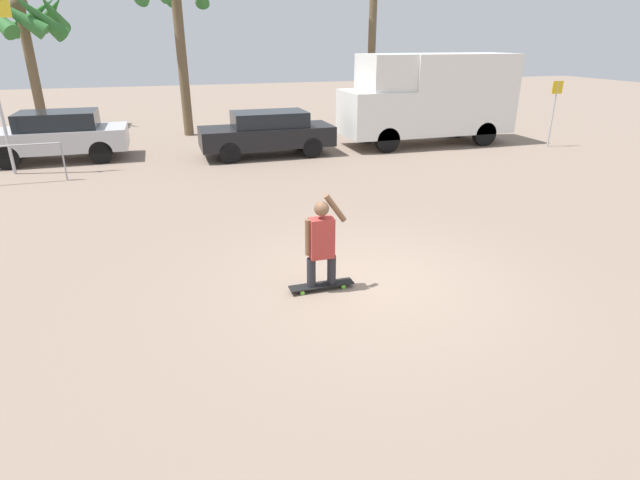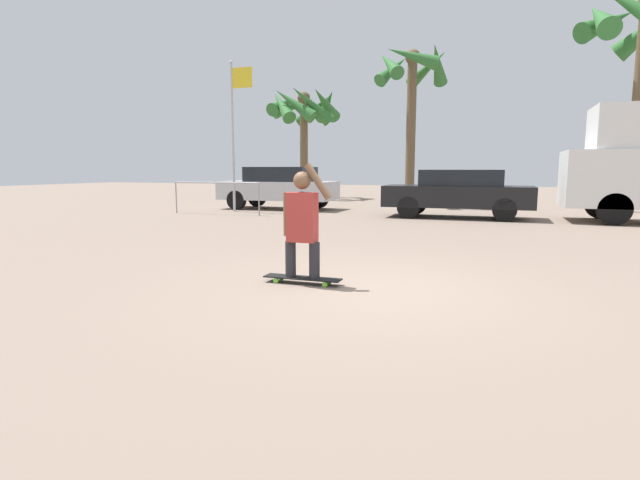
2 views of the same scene
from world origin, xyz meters
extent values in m
plane|color=gray|center=(0.00, 0.00, 0.00)|extent=(80.00, 80.00, 0.00)
cube|color=black|center=(-0.89, 0.03, 0.08)|extent=(1.05, 0.22, 0.02)
cylinder|color=#66C633|center=(-1.23, -0.06, 0.03)|extent=(0.07, 0.03, 0.07)
cylinder|color=#66C633|center=(-1.23, 0.12, 0.03)|extent=(0.07, 0.03, 0.07)
cylinder|color=#66C633|center=(-0.55, -0.06, 0.03)|extent=(0.07, 0.03, 0.07)
cylinder|color=#66C633|center=(-0.55, 0.12, 0.03)|extent=(0.07, 0.03, 0.07)
cylinder|color=#28282D|center=(-1.06, 0.03, 0.32)|extent=(0.14, 0.14, 0.48)
cylinder|color=#28282D|center=(-0.72, 0.03, 0.32)|extent=(0.14, 0.14, 0.48)
cube|color=#B23833|center=(-0.89, 0.03, 0.88)|extent=(0.37, 0.22, 0.64)
sphere|color=brown|center=(-0.89, 0.03, 1.36)|extent=(0.23, 0.23, 0.23)
cylinder|color=brown|center=(-1.11, 0.03, 0.92)|extent=(0.09, 0.09, 0.57)
cylinder|color=brown|center=(-0.67, 0.03, 1.35)|extent=(0.37, 0.09, 0.47)
cylinder|color=black|center=(4.49, 9.29, 0.43)|extent=(0.87, 0.28, 0.87)
cylinder|color=black|center=(4.49, 11.18, 0.43)|extent=(0.87, 0.28, 0.87)
cube|color=white|center=(4.40, 10.23, 1.23)|extent=(2.24, 2.17, 1.59)
cube|color=black|center=(3.95, 10.23, 1.55)|extent=(0.04, 1.85, 0.80)
cube|color=white|center=(4.73, 10.23, 2.64)|extent=(1.57, 2.00, 1.22)
cylinder|color=black|center=(-1.03, 9.27, 0.34)|extent=(0.68, 0.22, 0.68)
cylinder|color=black|center=(-1.03, 10.75, 0.34)|extent=(0.68, 0.22, 0.68)
cylinder|color=black|center=(1.73, 9.27, 0.34)|extent=(0.68, 0.22, 0.68)
cylinder|color=black|center=(1.73, 10.75, 0.34)|extent=(0.68, 0.22, 0.68)
cube|color=black|center=(0.35, 10.01, 0.67)|extent=(4.45, 1.70, 0.65)
cube|color=black|center=(0.46, 10.01, 1.24)|extent=(2.45, 1.50, 0.49)
cylinder|color=black|center=(-7.63, 10.50, 0.36)|extent=(0.72, 0.22, 0.72)
cylinder|color=black|center=(-7.63, 12.19, 0.36)|extent=(0.72, 0.22, 0.72)
cylinder|color=black|center=(-4.97, 10.50, 0.36)|extent=(0.72, 0.22, 0.72)
cylinder|color=black|center=(-4.97, 12.19, 0.36)|extent=(0.72, 0.22, 0.72)
cube|color=#BCBCC1|center=(-6.30, 11.35, 0.70)|extent=(4.29, 1.92, 0.68)
cube|color=black|center=(-6.19, 11.35, 1.31)|extent=(2.36, 1.69, 0.53)
cylinder|color=brown|center=(5.89, 14.24, 3.51)|extent=(0.33, 0.33, 7.02)
cone|color=#2D6B2D|center=(4.98, 15.23, 6.72)|extent=(2.56, 2.44, 1.70)
cone|color=#2D6B2D|center=(4.55, 14.10, 6.63)|extent=(1.03, 2.79, 1.98)
cone|color=#2D6B2D|center=(5.37, 12.99, 6.52)|extent=(2.68, 1.70, 2.26)
cylinder|color=brown|center=(-1.94, 14.92, 2.98)|extent=(0.38, 0.38, 5.96)
sphere|color=brown|center=(-1.94, 14.92, 5.96)|extent=(0.61, 0.61, 0.61)
cone|color=#2D6B2D|center=(-0.94, 14.87, 5.62)|extent=(0.67, 1.99, 1.61)
cone|color=#2D6B2D|center=(-1.46, 15.80, 5.65)|extent=(2.03, 1.45, 1.52)
cone|color=#2D6B2D|center=(-2.83, 15.39, 5.63)|extent=(1.41, 2.01, 1.59)
cone|color=#2D6B2D|center=(-2.78, 14.37, 5.66)|extent=(1.58, 1.98, 1.51)
cone|color=#2D6B2D|center=(-1.79, 13.93, 5.78)|extent=(2.14, 0.86, 1.15)
cylinder|color=brown|center=(-8.01, 18.43, 2.54)|extent=(0.41, 0.41, 5.09)
sphere|color=brown|center=(-8.01, 18.43, 5.09)|extent=(0.65, 0.65, 0.65)
cone|color=#2D6B2D|center=(-6.81, 18.26, 4.75)|extent=(1.01, 2.53, 1.73)
cone|color=#2D6B2D|center=(-7.00, 19.10, 4.77)|extent=(1.94, 2.44, 1.68)
cone|color=#2D6B2D|center=(-7.78, 19.62, 4.68)|extent=(2.48, 1.11, 1.92)
cone|color=#2D6B2D|center=(-8.88, 19.26, 4.84)|extent=(2.22, 2.28, 1.48)
cone|color=#2D6B2D|center=(-9.22, 18.52, 4.84)|extent=(0.87, 2.56, 1.46)
cone|color=#2D6B2D|center=(-8.85, 17.55, 4.67)|extent=(2.17, 2.14, 1.97)
cone|color=#2D6B2D|center=(-8.04, 17.21, 4.67)|extent=(2.40, 0.75, 1.94)
cone|color=#2D6B2D|center=(-7.25, 17.47, 4.63)|extent=(2.24, 1.97, 2.05)
cylinder|color=#B7B7BC|center=(-7.34, 9.81, 2.55)|extent=(0.09, 0.09, 5.09)
sphere|color=#B7B7BC|center=(-7.34, 9.81, 5.14)|extent=(0.12, 0.12, 0.12)
cube|color=yellow|center=(-6.92, 9.81, 4.60)|extent=(0.75, 0.02, 0.68)
cylinder|color=#99999E|center=(-7.34, 8.60, 1.05)|extent=(3.16, 0.05, 0.05)
cylinder|color=#99999E|center=(-8.92, 8.60, 0.53)|extent=(0.04, 0.04, 1.05)
cylinder|color=#99999E|center=(-5.76, 8.60, 0.53)|extent=(0.04, 0.04, 1.05)
camera|label=1|loc=(-3.06, -6.75, 3.72)|focal=28.00mm
camera|label=2|loc=(1.47, -5.97, 1.50)|focal=28.00mm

